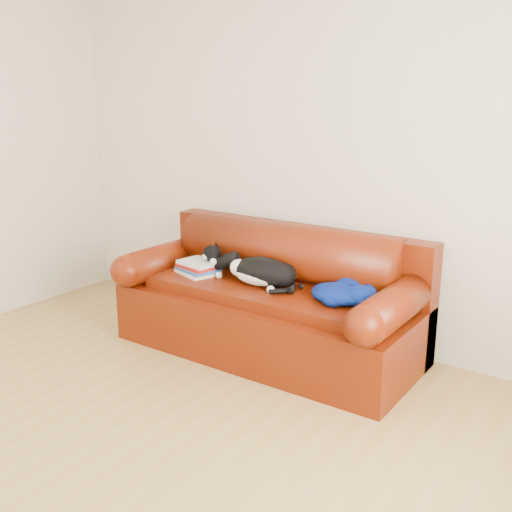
{
  "coord_description": "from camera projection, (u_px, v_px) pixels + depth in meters",
  "views": [
    {
      "loc": [
        2.19,
        -1.78,
        1.76
      ],
      "look_at": [
        -0.0,
        1.35,
        0.73
      ],
      "focal_mm": 42.0,
      "sensor_mm": 36.0,
      "label": 1
    }
  ],
  "objects": [
    {
      "name": "ground",
      "position": [
        106.0,
        449.0,
        3.08
      ],
      "size": [
        4.5,
        4.5,
        0.0
      ],
      "primitive_type": "plane",
      "color": "olive",
      "rests_on": "ground"
    },
    {
      "name": "room_shell",
      "position": [
        104.0,
        118.0,
        2.59
      ],
      "size": [
        4.52,
        4.02,
        2.61
      ],
      "color": "beige",
      "rests_on": "ground"
    },
    {
      "name": "sofa_base",
      "position": [
        268.0,
        319.0,
        4.2
      ],
      "size": [
        2.1,
        0.9,
        0.5
      ],
      "color": "#3E0902",
      "rests_on": "ground"
    },
    {
      "name": "sofa_back",
      "position": [
        287.0,
        270.0,
        4.32
      ],
      "size": [
        2.1,
        1.01,
        0.88
      ],
      "color": "#3E0902",
      "rests_on": "ground"
    },
    {
      "name": "book_stack",
      "position": [
        198.0,
        267.0,
        4.36
      ],
      "size": [
        0.35,
        0.31,
        0.1
      ],
      "rotation": [
        0.0,
        0.0,
        -0.24
      ],
      "color": "#EDE6CD",
      "rests_on": "sofa_base"
    },
    {
      "name": "cat",
      "position": [
        262.0,
        272.0,
        4.08
      ],
      "size": [
        0.67,
        0.26,
        0.24
      ],
      "rotation": [
        0.0,
        0.0,
        0.01
      ],
      "color": "black",
      "rests_on": "sofa_base"
    },
    {
      "name": "blanket",
      "position": [
        343.0,
        293.0,
        3.77
      ],
      "size": [
        0.52,
        0.43,
        0.14
      ],
      "rotation": [
        0.0,
        0.0,
        0.33
      ],
      "color": "#021148",
      "rests_on": "sofa_base"
    }
  ]
}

